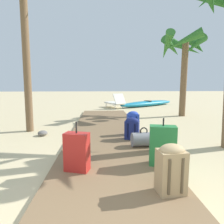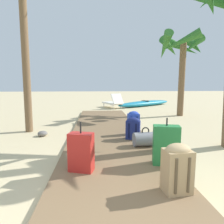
{
  "view_description": "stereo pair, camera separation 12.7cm",
  "coord_description": "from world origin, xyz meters",
  "px_view_note": "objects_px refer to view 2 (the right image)",
  "views": [
    {
      "loc": [
        -0.16,
        -1.08,
        1.37
      ],
      "look_at": [
        0.16,
        4.55,
        0.55
      ],
      "focal_mm": 31.7,
      "sensor_mm": 36.0,
      "label": 1
    },
    {
      "loc": [
        -0.29,
        -1.07,
        1.37
      ],
      "look_at": [
        0.16,
        4.55,
        0.55
      ],
      "focal_mm": 31.7,
      "sensor_mm": 36.0,
      "label": 2
    }
  ],
  "objects_px": {
    "backpack_tan": "(177,167)",
    "kayak": "(145,103)",
    "lounge_chair": "(113,102)",
    "palm_tree_far_right": "(180,52)",
    "backpack_navy": "(133,128)",
    "suitcase_green": "(166,145)",
    "duffel_bag_grey": "(145,139)",
    "suitcase_red": "(81,152)",
    "backpack_blue": "(133,122)"
  },
  "relations": [
    {
      "from": "backpack_tan",
      "to": "kayak",
      "type": "distance_m",
      "value": 9.85
    },
    {
      "from": "lounge_chair",
      "to": "palm_tree_far_right",
      "type": "bearing_deg",
      "value": -49.18
    },
    {
      "from": "backpack_navy",
      "to": "palm_tree_far_right",
      "type": "bearing_deg",
      "value": 54.64
    },
    {
      "from": "backpack_tan",
      "to": "suitcase_green",
      "type": "bearing_deg",
      "value": 79.29
    },
    {
      "from": "duffel_bag_grey",
      "to": "backpack_navy",
      "type": "xyz_separation_m",
      "value": [
        -0.16,
        0.53,
        0.12
      ]
    },
    {
      "from": "duffel_bag_grey",
      "to": "backpack_tan",
      "type": "distance_m",
      "value": 1.77
    },
    {
      "from": "suitcase_red",
      "to": "backpack_blue",
      "type": "bearing_deg",
      "value": 60.35
    },
    {
      "from": "backpack_tan",
      "to": "kayak",
      "type": "relative_size",
      "value": 0.15
    },
    {
      "from": "duffel_bag_grey",
      "to": "kayak",
      "type": "relative_size",
      "value": 0.13
    },
    {
      "from": "duffel_bag_grey",
      "to": "palm_tree_far_right",
      "type": "height_order",
      "value": "palm_tree_far_right"
    },
    {
      "from": "backpack_blue",
      "to": "palm_tree_far_right",
      "type": "xyz_separation_m",
      "value": [
        2.51,
        3.23,
        2.26
      ]
    },
    {
      "from": "suitcase_red",
      "to": "backpack_navy",
      "type": "bearing_deg",
      "value": 56.25
    },
    {
      "from": "backpack_blue",
      "to": "suitcase_red",
      "type": "bearing_deg",
      "value": -119.65
    },
    {
      "from": "lounge_chair",
      "to": "kayak",
      "type": "distance_m",
      "value": 2.18
    },
    {
      "from": "backpack_navy",
      "to": "lounge_chair",
      "type": "distance_m",
      "value": 6.56
    },
    {
      "from": "backpack_blue",
      "to": "backpack_navy",
      "type": "distance_m",
      "value": 0.45
    },
    {
      "from": "lounge_chair",
      "to": "kayak",
      "type": "height_order",
      "value": "lounge_chair"
    },
    {
      "from": "suitcase_green",
      "to": "kayak",
      "type": "height_order",
      "value": "suitcase_green"
    },
    {
      "from": "palm_tree_far_right",
      "to": "kayak",
      "type": "xyz_separation_m",
      "value": [
        -0.48,
        3.68,
        -2.49
      ]
    },
    {
      "from": "duffel_bag_grey",
      "to": "backpack_tan",
      "type": "bearing_deg",
      "value": -91.98
    },
    {
      "from": "palm_tree_far_right",
      "to": "lounge_chair",
      "type": "bearing_deg",
      "value": 130.82
    },
    {
      "from": "duffel_bag_grey",
      "to": "suitcase_red",
      "type": "bearing_deg",
      "value": -138.75
    },
    {
      "from": "suitcase_green",
      "to": "lounge_chair",
      "type": "relative_size",
      "value": 0.47
    },
    {
      "from": "palm_tree_far_right",
      "to": "lounge_chair",
      "type": "relative_size",
      "value": 2.12
    },
    {
      "from": "backpack_navy",
      "to": "duffel_bag_grey",
      "type": "bearing_deg",
      "value": -73.09
    },
    {
      "from": "backpack_tan",
      "to": "suitcase_red",
      "type": "xyz_separation_m",
      "value": [
        -1.18,
        0.67,
        -0.03
      ]
    },
    {
      "from": "backpack_navy",
      "to": "kayak",
      "type": "xyz_separation_m",
      "value": [
        2.13,
        7.35,
        -0.19
      ]
    },
    {
      "from": "lounge_chair",
      "to": "backpack_blue",
      "type": "bearing_deg",
      "value": -90.14
    },
    {
      "from": "backpack_tan",
      "to": "kayak",
      "type": "xyz_separation_m",
      "value": [
        2.03,
        9.63,
        -0.23
      ]
    },
    {
      "from": "backpack_blue",
      "to": "duffel_bag_grey",
      "type": "distance_m",
      "value": 0.99
    },
    {
      "from": "backpack_navy",
      "to": "lounge_chair",
      "type": "height_order",
      "value": "lounge_chair"
    },
    {
      "from": "suitcase_red",
      "to": "kayak",
      "type": "height_order",
      "value": "suitcase_red"
    },
    {
      "from": "backpack_blue",
      "to": "duffel_bag_grey",
      "type": "xyz_separation_m",
      "value": [
        0.07,
        -0.97,
        -0.17
      ]
    },
    {
      "from": "backpack_blue",
      "to": "backpack_tan",
      "type": "distance_m",
      "value": 2.73
    },
    {
      "from": "palm_tree_far_right",
      "to": "kayak",
      "type": "bearing_deg",
      "value": 97.36
    },
    {
      "from": "duffel_bag_grey",
      "to": "kayak",
      "type": "xyz_separation_m",
      "value": [
        1.97,
        7.87,
        -0.06
      ]
    },
    {
      "from": "lounge_chair",
      "to": "kayak",
      "type": "relative_size",
      "value": 0.41
    },
    {
      "from": "backpack_blue",
      "to": "backpack_tan",
      "type": "relative_size",
      "value": 1.0
    },
    {
      "from": "lounge_chair",
      "to": "duffel_bag_grey",
      "type": "bearing_deg",
      "value": -89.58
    },
    {
      "from": "suitcase_green",
      "to": "duffel_bag_grey",
      "type": "relative_size",
      "value": 1.47
    },
    {
      "from": "suitcase_red",
      "to": "kayak",
      "type": "relative_size",
      "value": 0.19
    },
    {
      "from": "backpack_blue",
      "to": "suitcase_green",
      "type": "bearing_deg",
      "value": -85.26
    },
    {
      "from": "backpack_tan",
      "to": "kayak",
      "type": "bearing_deg",
      "value": 78.1
    },
    {
      "from": "suitcase_red",
      "to": "palm_tree_far_right",
      "type": "height_order",
      "value": "palm_tree_far_right"
    },
    {
      "from": "kayak",
      "to": "palm_tree_far_right",
      "type": "bearing_deg",
      "value": -82.64
    },
    {
      "from": "backpack_tan",
      "to": "backpack_blue",
      "type": "bearing_deg",
      "value": 90.15
    },
    {
      "from": "kayak",
      "to": "lounge_chair",
      "type": "bearing_deg",
      "value": -158.76
    },
    {
      "from": "suitcase_red",
      "to": "kayak",
      "type": "xyz_separation_m",
      "value": [
        3.21,
        8.96,
        -0.21
      ]
    },
    {
      "from": "duffel_bag_grey",
      "to": "lounge_chair",
      "type": "distance_m",
      "value": 7.09
    },
    {
      "from": "backpack_tan",
      "to": "palm_tree_far_right",
      "type": "distance_m",
      "value": 6.84
    }
  ]
}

